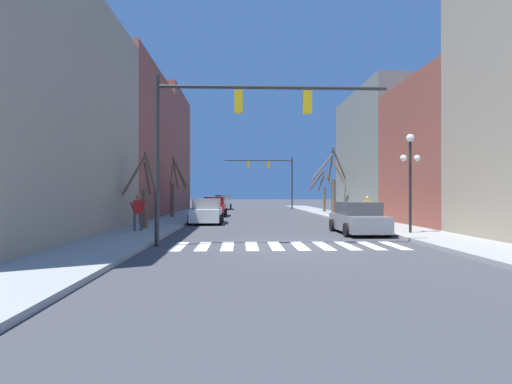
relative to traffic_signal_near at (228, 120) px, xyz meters
name	(u,v)px	position (x,y,z in m)	size (l,w,h in m)	color
ground_plane	(287,245)	(2.24, 0.05, -4.72)	(240.00, 240.00, 0.00)	#424247
sidewalk_left	(111,244)	(-4.33, 0.05, -4.65)	(2.89, 90.00, 0.15)	#9E9E99
sidewalk_right	(457,243)	(8.82, 0.05, -4.65)	(2.89, 90.00, 0.15)	#9E9E99
building_row_left	(117,142)	(-8.78, 15.33, 1.16)	(6.00, 41.02, 12.97)	tan
building_row_right	(445,140)	(13.26, 9.44, 0.57)	(6.00, 31.23, 11.61)	tan
crosswalk_stripes	(288,246)	(2.24, -0.09, -4.72)	(8.55, 2.60, 0.01)	white
traffic_signal_near	(228,120)	(0.00, 0.00, 0.00)	(8.77, 0.28, 6.37)	#2D2D2D
traffic_signal_far	(272,171)	(4.53, 35.88, 0.17)	(8.74, 0.28, 6.61)	#2D2D2D
street_lamp_right_corner	(410,163)	(8.37, 3.24, -1.34)	(0.95, 0.36, 4.58)	black
car_driving_toward_lane	(223,203)	(-1.70, 34.98, -3.89)	(2.14, 4.41, 1.80)	silver
car_parked_right_near	(215,207)	(-1.75, 19.87, -3.94)	(2.04, 4.66, 1.67)	red
car_parked_right_mid	(358,219)	(6.20, 4.21, -3.99)	(2.09, 4.48, 1.55)	gray
car_parked_left_near	(207,212)	(-1.72, 11.22, -3.96)	(2.09, 4.25, 1.63)	white
pedestrian_near_right_corner	(138,209)	(-4.52, 4.64, -3.53)	(0.76, 0.28, 1.76)	#4C4C51
pedestrian_on_left_sidewalk	(367,206)	(9.41, 12.70, -3.60)	(0.66, 0.41, 1.64)	#7A705B
street_tree_left_near	(333,184)	(8.95, 21.11, -1.84)	(3.83, 2.39, 6.11)	brown
street_tree_left_mid	(145,193)	(-4.54, 6.16, -2.71)	(2.01, 2.15, 4.03)	brown
street_tree_right_near	(323,192)	(8.84, 24.88, -2.56)	(2.65, 2.08, 4.24)	brown
street_tree_left_far	(174,189)	(-4.69, 16.50, -2.37)	(1.39, 2.15, 4.79)	brown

